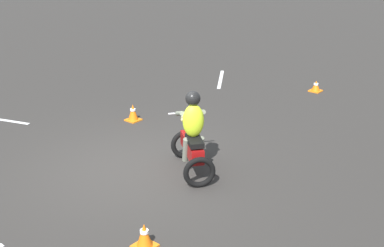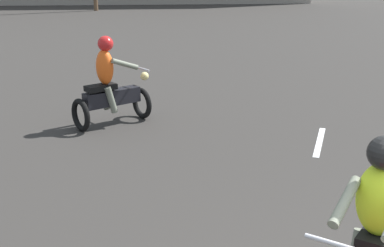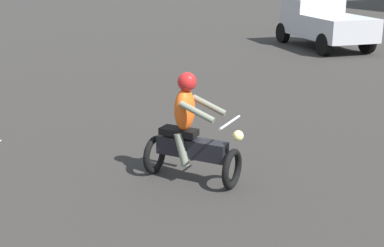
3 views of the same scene
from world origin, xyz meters
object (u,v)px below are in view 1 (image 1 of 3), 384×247
Objects in this scene: traffic_cone_near_right at (144,236)px; motorcycle_rider_foreground at (192,138)px; traffic_cone_near_left at (316,86)px; traffic_cone_mid_left at (133,113)px.

motorcycle_rider_foreground is at bearing -156.35° from traffic_cone_near_right.
traffic_cone_near_left is 0.80× the size of traffic_cone_near_right.
traffic_cone_near_left is (-6.16, -0.58, -0.58)m from motorcycle_rider_foreground.
motorcycle_rider_foreground is 3.20m from traffic_cone_mid_left.
traffic_cone_near_right reaches higher than traffic_cone_near_left.
traffic_cone_mid_left is at bearing 105.05° from motorcycle_rider_foreground.
motorcycle_rider_foreground is 4.17× the size of traffic_cone_near_right.
traffic_cone_near_left is 0.78× the size of traffic_cone_mid_left.
traffic_cone_mid_left reaches higher than traffic_cone_near_left.
traffic_cone_near_right is at bearing 10.74° from traffic_cone_near_left.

